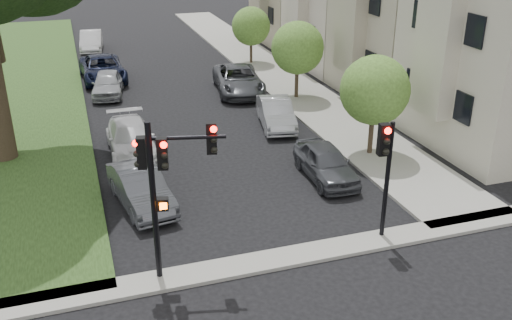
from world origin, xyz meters
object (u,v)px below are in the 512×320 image
object	(u,v)px
traffic_signal_main	(166,172)
car_parked_5	(141,188)
traffic_signal_secondary	(385,160)
car_parked_6	(131,139)
car_parked_2	(238,80)
car_parked_7	(108,84)
car_parked_8	(103,69)
car_parked_0	(326,163)
car_parked_9	(91,41)
small_tree_b	(298,48)
car_parked_1	(276,113)
small_tree_a	(375,90)
small_tree_c	(251,26)

from	to	relation	value
traffic_signal_main	car_parked_5	xyz separation A→B (m)	(-0.24, 4.55, -2.59)
traffic_signal_secondary	car_parked_6	size ratio (longest dim) A/B	0.84
traffic_signal_secondary	car_parked_2	bearing A→B (deg)	88.83
car_parked_7	car_parked_8	xyz separation A→B (m)	(-0.02, 3.19, 0.06)
car_parked_0	car_parked_8	size ratio (longest dim) A/B	0.73
car_parked_0	car_parked_9	world-z (taller)	car_parked_9
small_tree_b	car_parked_1	bearing A→B (deg)	-124.32
traffic_signal_secondary	car_parked_7	xyz separation A→B (m)	(-6.80, 18.41, -2.05)
small_tree_a	car_parked_7	distance (m)	15.88
small_tree_a	car_parked_6	distance (m)	10.40
car_parked_1	car_parked_2	size ratio (longest dim) A/B	0.76
car_parked_0	car_parked_1	world-z (taller)	car_parked_1
car_parked_0	car_parked_2	bearing A→B (deg)	91.85
traffic_signal_main	car_parked_0	distance (m)	8.64
car_parked_5	car_parked_6	world-z (taller)	car_parked_6
small_tree_b	car_parked_5	size ratio (longest dim) A/B	1.04
car_parked_6	car_parked_8	xyz separation A→B (m)	(-0.25, 12.13, 0.06)
traffic_signal_secondary	car_parked_2	xyz separation A→B (m)	(0.34, 16.65, -1.99)
small_tree_c	car_parked_0	distance (m)	18.39
car_parked_7	car_parked_9	size ratio (longest dim) A/B	0.93
traffic_signal_main	car_parked_7	distance (m)	18.55
traffic_signal_main	car_parked_8	size ratio (longest dim) A/B	0.89
small_tree_b	traffic_signal_main	size ratio (longest dim) A/B	0.90
car_parked_1	traffic_signal_main	bearing A→B (deg)	-112.62
small_tree_c	car_parked_5	xyz separation A→B (m)	(-9.87, -18.10, -1.87)
small_tree_a	car_parked_8	distance (m)	18.46
traffic_signal_secondary	car_parked_0	size ratio (longest dim) A/B	1.00
small_tree_c	car_parked_8	size ratio (longest dim) A/B	0.72
car_parked_2	car_parked_9	size ratio (longest dim) A/B	1.25
car_parked_5	car_parked_8	bearing A→B (deg)	80.36
car_parked_6	traffic_signal_main	bearing A→B (deg)	-90.03
traffic_signal_secondary	car_parked_7	bearing A→B (deg)	110.28
small_tree_a	traffic_signal_main	xyz separation A→B (m)	(-9.63, -6.09, 0.40)
car_parked_2	car_parked_9	distance (m)	15.48
small_tree_b	car_parked_7	world-z (taller)	small_tree_b
car_parked_1	car_parked_2	xyz separation A→B (m)	(-0.10, 5.95, 0.07)
small_tree_a	car_parked_1	xyz separation A→B (m)	(-2.59, 4.56, -2.19)
car_parked_0	car_parked_6	distance (m)	8.39
car_parked_2	car_parked_5	xyz separation A→B (m)	(-7.17, -12.06, -0.07)
car_parked_5	car_parked_7	world-z (taller)	car_parked_7
small_tree_b	car_parked_5	world-z (taller)	small_tree_b
small_tree_c	car_parked_2	xyz separation A→B (m)	(-2.70, -6.04, -1.80)
car_parked_7	car_parked_9	bearing A→B (deg)	99.33
car_parked_7	car_parked_9	world-z (taller)	car_parked_9
traffic_signal_secondary	car_parked_1	size ratio (longest dim) A/B	0.96
car_parked_1	car_parked_7	world-z (taller)	car_parked_7
small_tree_a	car_parked_9	size ratio (longest dim) A/B	1.00
small_tree_c	car_parked_9	size ratio (longest dim) A/B	0.89
car_parked_0	car_parked_6	size ratio (longest dim) A/B	0.84
small_tree_a	small_tree_b	world-z (taller)	small_tree_a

